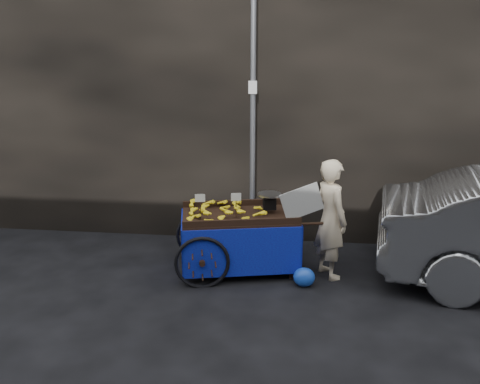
# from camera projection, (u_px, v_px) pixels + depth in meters

# --- Properties ---
(ground) EXTENTS (80.00, 80.00, 0.00)m
(ground) POSITION_uv_depth(u_px,v_px,m) (219.00, 282.00, 6.02)
(ground) COLOR black
(ground) RESTS_ON ground
(building_wall) EXTENTS (13.50, 2.00, 5.00)m
(building_wall) POSITION_uv_depth(u_px,v_px,m) (266.00, 78.00, 7.82)
(building_wall) COLOR black
(building_wall) RESTS_ON ground
(street_pole) EXTENTS (0.12, 0.10, 4.00)m
(street_pole) POSITION_uv_depth(u_px,v_px,m) (253.00, 115.00, 6.71)
(street_pole) COLOR slate
(street_pole) RESTS_ON ground
(banana_cart) EXTENTS (2.22, 1.36, 1.13)m
(banana_cart) POSITION_uv_depth(u_px,v_px,m) (235.00, 221.00, 6.23)
(banana_cart) COLOR black
(banana_cart) RESTS_ON ground
(vendor) EXTENTS (0.97, 0.68, 1.57)m
(vendor) POSITION_uv_depth(u_px,v_px,m) (330.00, 219.00, 6.02)
(vendor) COLOR beige
(vendor) RESTS_ON ground
(plastic_bag) EXTENTS (0.27, 0.22, 0.25)m
(plastic_bag) POSITION_uv_depth(u_px,v_px,m) (304.00, 277.00, 5.87)
(plastic_bag) COLOR #1845B9
(plastic_bag) RESTS_ON ground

